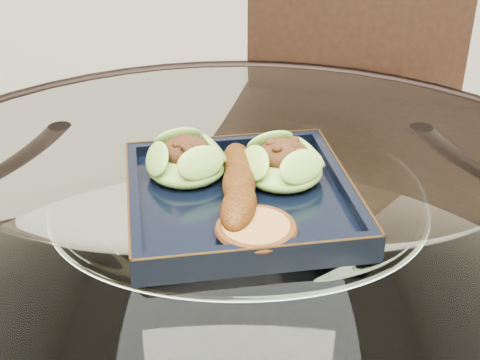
{
  "coord_description": "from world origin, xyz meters",
  "views": [
    {
      "loc": [
        0.01,
        -0.66,
        1.2
      ],
      "look_at": [
        0.0,
        0.04,
        0.8
      ],
      "focal_mm": 50.0,
      "sensor_mm": 36.0,
      "label": 1
    }
  ],
  "objects": [
    {
      "name": "dining_table",
      "position": [
        -0.0,
        -0.0,
        0.6
      ],
      "size": [
        1.13,
        1.13,
        0.77
      ],
      "color": "white",
      "rests_on": "ground"
    },
    {
      "name": "crumb_patty",
      "position": [
        0.02,
        -0.05,
        0.79
      ],
      "size": [
        0.09,
        0.09,
        0.01
      ],
      "primitive_type": "cylinder",
      "rotation": [
        0.0,
        0.0,
        -0.17
      ],
      "color": "#AF783A",
      "rests_on": "navy_plate"
    },
    {
      "name": "lettuce_wrap_right",
      "position": [
        0.05,
        0.07,
        0.8
      ],
      "size": [
        0.11,
        0.11,
        0.04
      ],
      "primitive_type": "ellipsoid",
      "rotation": [
        0.0,
        0.0,
        0.05
      ],
      "color": "#69AA31",
      "rests_on": "navy_plate"
    },
    {
      "name": "lettuce_wrap_left",
      "position": [
        -0.07,
        0.08,
        0.8
      ],
      "size": [
        0.1,
        0.1,
        0.04
      ],
      "primitive_type": "ellipsoid",
      "rotation": [
        0.0,
        0.0,
        0.03
      ],
      "color": "#578B28",
      "rests_on": "navy_plate"
    },
    {
      "name": "roasted_plantain",
      "position": [
        -0.0,
        0.03,
        0.8
      ],
      "size": [
        0.04,
        0.19,
        0.04
      ],
      "primitive_type": "ellipsoid",
      "rotation": [
        0.0,
        0.0,
        1.58
      ],
      "color": "#69310B",
      "rests_on": "navy_plate"
    },
    {
      "name": "navy_plate",
      "position": [
        0.0,
        0.04,
        0.77
      ],
      "size": [
        0.31,
        0.31,
        0.02
      ],
      "primitive_type": "cube",
      "rotation": [
        0.0,
        0.0,
        0.17
      ],
      "color": "black",
      "rests_on": "dining_table"
    },
    {
      "name": "dining_chair",
      "position": [
        0.19,
        0.43,
        0.55
      ],
      "size": [
        0.5,
        0.5,
        0.98
      ],
      "rotation": [
        0.0,
        0.0,
        -0.22
      ],
      "color": "black",
      "rests_on": "ground"
    }
  ]
}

